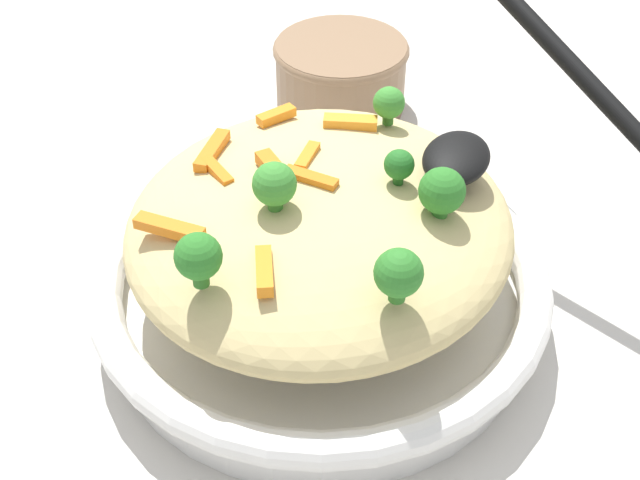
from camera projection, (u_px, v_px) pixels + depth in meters
ground_plane at (320, 315)px, 0.58m from camera, size 2.40×2.40×0.00m
serving_bowl at (320, 287)px, 0.57m from camera, size 0.30×0.30×0.05m
pasta_mound at (320, 225)px, 0.53m from camera, size 0.25×0.24×0.07m
carrot_piece_0 at (273, 273)px, 0.46m from camera, size 0.03×0.02×0.01m
carrot_piece_1 at (311, 177)px, 0.51m from camera, size 0.01×0.03×0.01m
carrot_piece_2 at (169, 228)px, 0.49m from camera, size 0.01×0.04×0.01m
carrot_piece_3 at (217, 171)px, 0.53m from camera, size 0.02×0.03×0.01m
carrot_piece_4 at (307, 157)px, 0.53m from camera, size 0.03×0.01×0.01m
carrot_piece_5 at (269, 172)px, 0.51m from camera, size 0.03×0.03×0.01m
carrot_piece_6 at (212, 151)px, 0.54m from camera, size 0.04×0.01×0.01m
carrot_piece_7 at (350, 123)px, 0.57m from camera, size 0.02×0.04×0.01m
carrot_piece_8 at (276, 116)px, 0.58m from camera, size 0.03×0.02×0.01m
broccoli_floret_0 at (399, 274)px, 0.43m from camera, size 0.03×0.03×0.03m
broccoli_floret_1 at (399, 165)px, 0.51m from camera, size 0.02×0.02×0.02m
broccoli_floret_2 at (442, 191)px, 0.49m from camera, size 0.03×0.03×0.03m
broccoli_floret_3 at (274, 185)px, 0.48m from camera, size 0.03×0.03×0.03m
broccoli_floret_4 at (389, 103)px, 0.56m from camera, size 0.02×0.02×0.03m
broccoli_floret_5 at (198, 257)px, 0.44m from camera, size 0.03×0.03×0.03m
serving_spoon at (500, 115)px, 0.53m from camera, size 0.16×0.17×0.09m
companion_bowl at (341, 72)px, 0.77m from camera, size 0.12×0.12×0.06m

